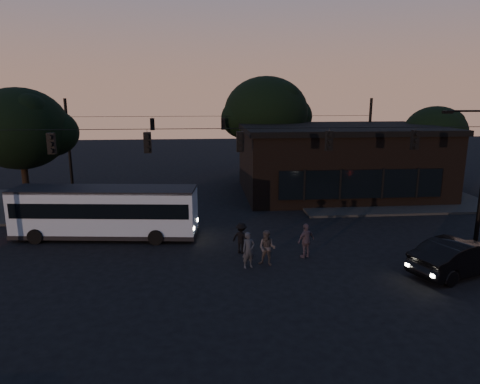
{
  "coord_description": "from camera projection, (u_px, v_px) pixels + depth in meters",
  "views": [
    {
      "loc": [
        -1.9,
        -17.01,
        7.85
      ],
      "look_at": [
        0.0,
        4.0,
        3.0
      ],
      "focal_mm": 32.0,
      "sensor_mm": 36.0,
      "label": 1
    }
  ],
  "objects": [
    {
      "name": "ground",
      "position": [
        248.0,
        280.0,
        18.43
      ],
      "size": [
        120.0,
        120.0,
        0.0
      ],
      "primitive_type": "plane",
      "color": "black",
      "rests_on": "ground"
    },
    {
      "name": "sidewalk_far_right",
      "position": [
        383.0,
        197.0,
        33.06
      ],
      "size": [
        14.0,
        10.0,
        0.15
      ],
      "primitive_type": "cube",
      "color": "black",
      "rests_on": "ground"
    },
    {
      "name": "sidewalk_far_left",
      "position": [
        34.0,
        205.0,
        30.78
      ],
      "size": [
        14.0,
        10.0,
        0.15
      ],
      "primitive_type": "cube",
      "color": "black",
      "rests_on": "ground"
    },
    {
      "name": "building",
      "position": [
        339.0,
        160.0,
        34.12
      ],
      "size": [
        15.4,
        10.41,
        5.4
      ],
      "color": "black",
      "rests_on": "ground"
    },
    {
      "name": "tree_behind",
      "position": [
        266.0,
        113.0,
        38.75
      ],
      "size": [
        7.6,
        7.6,
        9.43
      ],
      "color": "black",
      "rests_on": "ground"
    },
    {
      "name": "tree_right",
      "position": [
        435.0,
        133.0,
        36.45
      ],
      "size": [
        5.2,
        5.2,
        6.86
      ],
      "color": "black",
      "rests_on": "ground"
    },
    {
      "name": "tree_left",
      "position": [
        20.0,
        129.0,
        28.57
      ],
      "size": [
        6.4,
        6.4,
        8.3
      ],
      "color": "black",
      "rests_on": "ground"
    },
    {
      "name": "signal_rig_near",
      "position": [
        240.0,
        164.0,
        21.32
      ],
      "size": [
        26.24,
        0.3,
        7.5
      ],
      "color": "black",
      "rests_on": "ground"
    },
    {
      "name": "signal_rig_far",
      "position": [
        223.0,
        137.0,
        36.9
      ],
      "size": [
        26.24,
        0.3,
        7.5
      ],
      "color": "black",
      "rests_on": "ground"
    },
    {
      "name": "bus",
      "position": [
        105.0,
        210.0,
        23.61
      ],
      "size": [
        10.26,
        3.43,
        2.83
      ],
      "rotation": [
        0.0,
        0.0,
        -0.11
      ],
      "color": "#8698AB",
      "rests_on": "ground"
    },
    {
      "name": "car",
      "position": [
        460.0,
        257.0,
        18.93
      ],
      "size": [
        5.2,
        3.38,
        1.62
      ],
      "primitive_type": "imported",
      "rotation": [
        0.0,
        0.0,
        1.94
      ],
      "color": "black",
      "rests_on": "ground"
    },
    {
      "name": "pedestrian_a",
      "position": [
        249.0,
        250.0,
        19.62
      ],
      "size": [
        0.71,
        0.57,
        1.7
      ],
      "primitive_type": "imported",
      "rotation": [
        0.0,
        0.0,
        0.3
      ],
      "color": "#202328",
      "rests_on": "ground"
    },
    {
      "name": "pedestrian_b",
      "position": [
        267.0,
        248.0,
        19.91
      ],
      "size": [
        1.01,
        0.93,
        1.69
      ],
      "primitive_type": "imported",
      "rotation": [
        0.0,
        0.0,
        -0.44
      ],
      "color": "#312D2D",
      "rests_on": "ground"
    },
    {
      "name": "pedestrian_c",
      "position": [
        306.0,
        241.0,
        20.84
      ],
      "size": [
        1.09,
        0.87,
        1.73
      ],
      "primitive_type": "imported",
      "rotation": [
        0.0,
        0.0,
        3.65
      ],
      "color": "#392F39",
      "rests_on": "ground"
    },
    {
      "name": "pedestrian_d",
      "position": [
        241.0,
        238.0,
        21.44
      ],
      "size": [
        1.17,
        1.09,
        1.59
      ],
      "primitive_type": "imported",
      "rotation": [
        0.0,
        0.0,
        2.49
      ],
      "color": "black",
      "rests_on": "ground"
    }
  ]
}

